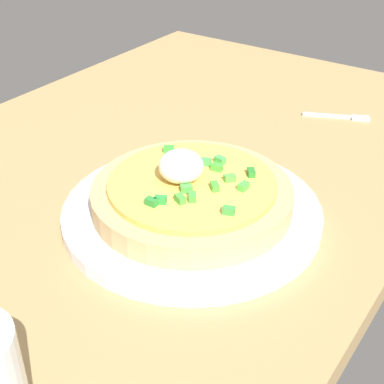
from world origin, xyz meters
The scene contains 4 objects.
dining_table centered at (0.00, 0.00, 1.61)cm, with size 126.04×67.51×3.22cm, color #A48453.
plate centered at (3.16, -11.35, 3.99)cm, with size 29.92×29.92×1.54cm, color white.
pizza centered at (3.14, -11.30, 6.58)cm, with size 22.94×22.94×7.01cm.
fork centered at (39.22, -15.43, 3.47)cm, with size 5.15×9.92×0.50cm.
Camera 1 is at (-41.22, -41.82, 40.83)cm, focal length 52.55 mm.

